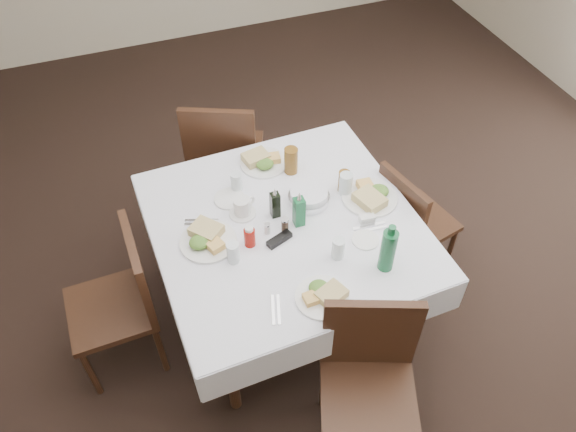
% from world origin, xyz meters
% --- Properties ---
extents(ground_plane, '(7.00, 7.00, 0.00)m').
position_xyz_m(ground_plane, '(0.00, 0.00, 0.00)').
color(ground_plane, black).
extents(room_shell, '(6.04, 7.04, 2.80)m').
position_xyz_m(room_shell, '(0.00, 0.00, 1.71)').
color(room_shell, '#C5B799').
rests_on(room_shell, ground).
extents(dining_table, '(1.41, 1.41, 0.76)m').
position_xyz_m(dining_table, '(-0.20, 0.02, 0.68)').
color(dining_table, black).
rests_on(dining_table, ground).
extents(chair_north, '(0.60, 0.60, 0.96)m').
position_xyz_m(chair_north, '(-0.29, 0.94, 0.55)').
color(chair_north, black).
rests_on(chair_north, ground).
extents(chair_south, '(0.57, 0.57, 0.94)m').
position_xyz_m(chair_south, '(-0.09, -0.81, 0.54)').
color(chair_south, black).
rests_on(chair_south, ground).
extents(chair_east, '(0.47, 0.47, 0.83)m').
position_xyz_m(chair_east, '(0.60, 0.04, 0.48)').
color(chair_east, black).
rests_on(chair_east, ground).
extents(chair_west, '(0.45, 0.45, 0.92)m').
position_xyz_m(chair_west, '(-1.09, 0.04, 0.52)').
color(chair_west, black).
rests_on(chair_west, ground).
extents(meal_north, '(0.28, 0.28, 0.06)m').
position_xyz_m(meal_north, '(-0.16, 0.51, 0.79)').
color(meal_north, white).
rests_on(meal_north, dining_table).
extents(meal_south, '(0.26, 0.26, 0.06)m').
position_xyz_m(meal_south, '(-0.20, -0.49, 0.78)').
color(meal_south, white).
rests_on(meal_south, dining_table).
extents(meal_east, '(0.31, 0.31, 0.07)m').
position_xyz_m(meal_east, '(0.30, 0.02, 0.79)').
color(meal_east, white).
rests_on(meal_east, dining_table).
extents(meal_west, '(0.29, 0.29, 0.06)m').
position_xyz_m(meal_west, '(-0.62, 0.04, 0.79)').
color(meal_west, white).
rests_on(meal_west, dining_table).
extents(side_plate_a, '(0.17, 0.17, 0.01)m').
position_xyz_m(side_plate_a, '(-0.42, 0.29, 0.77)').
color(side_plate_a, white).
rests_on(side_plate_a, dining_table).
extents(side_plate_b, '(0.14, 0.14, 0.01)m').
position_xyz_m(side_plate_b, '(0.14, -0.24, 0.77)').
color(side_plate_b, white).
rests_on(side_plate_b, dining_table).
extents(water_n, '(0.06, 0.06, 0.12)m').
position_xyz_m(water_n, '(-0.36, 0.35, 0.82)').
color(water_n, silver).
rests_on(water_n, dining_table).
extents(water_s, '(0.06, 0.06, 0.12)m').
position_xyz_m(water_s, '(-0.03, -0.28, 0.82)').
color(water_s, silver).
rests_on(water_s, dining_table).
extents(water_e, '(0.07, 0.07, 0.13)m').
position_xyz_m(water_e, '(0.19, 0.12, 0.83)').
color(water_e, silver).
rests_on(water_e, dining_table).
extents(water_w, '(0.06, 0.06, 0.12)m').
position_xyz_m(water_w, '(-0.52, -0.12, 0.82)').
color(water_w, silver).
rests_on(water_w, dining_table).
extents(iced_tea_a, '(0.08, 0.08, 0.16)m').
position_xyz_m(iced_tea_a, '(-0.03, 0.39, 0.84)').
color(iced_tea_a, brown).
rests_on(iced_tea_a, dining_table).
extents(iced_tea_b, '(0.06, 0.06, 0.13)m').
position_xyz_m(iced_tea_b, '(0.19, 0.14, 0.83)').
color(iced_tea_b, brown).
rests_on(iced_tea_b, dining_table).
extents(bread_basket, '(0.23, 0.23, 0.08)m').
position_xyz_m(bread_basket, '(-0.02, 0.13, 0.80)').
color(bread_basket, silver).
rests_on(bread_basket, dining_table).
extents(oil_cruet_dark, '(0.05, 0.05, 0.20)m').
position_xyz_m(oil_cruet_dark, '(-0.23, 0.09, 0.85)').
color(oil_cruet_dark, black).
rests_on(oil_cruet_dark, dining_table).
extents(oil_cruet_green, '(0.05, 0.05, 0.23)m').
position_xyz_m(oil_cruet_green, '(-0.13, -0.01, 0.86)').
color(oil_cruet_green, '#156033').
rests_on(oil_cruet_green, dining_table).
extents(ketchup_bottle, '(0.06, 0.06, 0.13)m').
position_xyz_m(ketchup_bottle, '(-0.42, -0.05, 0.82)').
color(ketchup_bottle, '#991108').
rests_on(ketchup_bottle, dining_table).
extents(salt_shaker, '(0.03, 0.03, 0.07)m').
position_xyz_m(salt_shaker, '(-0.31, -0.01, 0.80)').
color(salt_shaker, white).
rests_on(salt_shaker, dining_table).
extents(pepper_shaker, '(0.04, 0.04, 0.08)m').
position_xyz_m(pepper_shaker, '(-0.22, -0.02, 0.80)').
color(pepper_shaker, '#3E2F23').
rests_on(pepper_shaker, dining_table).
extents(coffee_mug, '(0.15, 0.14, 0.11)m').
position_xyz_m(coffee_mug, '(-0.39, 0.16, 0.81)').
color(coffee_mug, white).
rests_on(coffee_mug, dining_table).
extents(sunglasses, '(0.15, 0.09, 0.03)m').
position_xyz_m(sunglasses, '(-0.27, -0.09, 0.78)').
color(sunglasses, black).
rests_on(sunglasses, dining_table).
extents(green_bottle, '(0.08, 0.08, 0.29)m').
position_xyz_m(green_bottle, '(0.16, -0.42, 0.89)').
color(green_bottle, '#156033').
rests_on(green_bottle, dining_table).
extents(sugar_caddy, '(0.09, 0.05, 0.04)m').
position_xyz_m(sugar_caddy, '(0.21, -0.12, 0.78)').
color(sugar_caddy, white).
rests_on(sugar_caddy, dining_table).
extents(cutlery_n, '(0.08, 0.16, 0.01)m').
position_xyz_m(cutlery_n, '(-0.06, 0.48, 0.77)').
color(cutlery_n, silver).
rests_on(cutlery_n, dining_table).
extents(cutlery_s, '(0.09, 0.17, 0.01)m').
position_xyz_m(cutlery_s, '(-0.43, -0.48, 0.77)').
color(cutlery_s, silver).
rests_on(cutlery_s, dining_table).
extents(cutlery_e, '(0.18, 0.06, 0.01)m').
position_xyz_m(cutlery_e, '(0.20, -0.17, 0.77)').
color(cutlery_e, silver).
rests_on(cutlery_e, dining_table).
extents(cutlery_w, '(0.18, 0.10, 0.01)m').
position_xyz_m(cutlery_w, '(-0.61, 0.18, 0.77)').
color(cutlery_w, silver).
rests_on(cutlery_w, dining_table).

